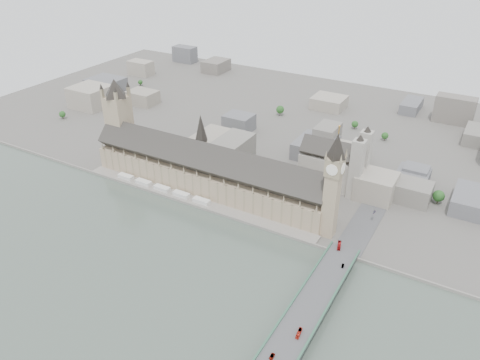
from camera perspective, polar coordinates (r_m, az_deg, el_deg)
The scene contains 19 objects.
ground at distance 482.93m, azimuth -5.21°, elevation -2.25°, with size 900.00×900.00×0.00m, color #595651.
river_thames at distance 388.38m, azimuth -19.51°, elevation -13.32°, with size 600.00×600.00×0.00m, color #4B594E.
embankment_wall at distance 471.93m, azimuth -6.25°, elevation -2.92°, with size 600.00×1.50×3.00m, color gray.
river_terrace at distance 477.27m, azimuth -5.73°, elevation -2.56°, with size 270.00×15.00×2.00m, color gray.
terrace_tents at distance 497.56m, azimuth -9.49°, elevation -0.99°, with size 118.00×7.00×4.00m.
palace_of_westminster at distance 485.48m, azimuth -4.02°, elevation 1.09°, with size 265.00×40.73×55.44m.
elizabeth_tower at distance 405.90m, azimuth 11.33°, elevation 0.14°, with size 17.00×17.00×107.50m.
victoria_tower at distance 547.85m, azimuth -14.56°, elevation 7.37°, with size 30.00×30.00×100.00m.
central_tower at distance 479.67m, azimuth -4.75°, elevation 5.38°, with size 13.00×13.00×48.00m.
westminster_bridge at distance 357.79m, azimuth 8.79°, elevation -14.87°, with size 25.00×325.00×10.25m, color #474749.
bridge_parapets at distance 324.68m, azimuth 5.73°, elevation -19.03°, with size 25.00×235.00×1.15m, color #37654E, non-canonical shape.
westminster_abbey at distance 501.87m, azimuth 11.47°, elevation 1.85°, with size 68.00×36.00×64.00m.
city_skyline_inland at distance 668.37m, azimuth 6.83°, elevation 8.81°, with size 720.00×360.00×38.00m, color gray, non-canonical shape.
park_trees at distance 527.13m, azimuth -2.45°, elevation 1.71°, with size 110.00×30.00×15.00m, color #1C4A1A, non-canonical shape.
red_bus_north at distance 405.51m, azimuth 12.01°, elevation -7.80°, with size 2.62×11.21×3.12m, color #A41214.
red_bus_south at distance 329.46m, azimuth 7.19°, elevation -18.03°, with size 2.21×9.43×2.63m, color red.
car_silver at distance 386.31m, azimuth 12.42°, elevation -10.17°, with size 1.71×4.91×1.62m, color gray.
car_grey at distance 316.06m, azimuth 3.91°, elevation -20.67°, with size 2.53×5.50×1.53m, color gray.
car_approach at distance 457.36m, azimuth 16.04°, elevation -3.78°, with size 1.98×4.88×1.42m, color gray.
Camera 1 is at (242.00, -332.15, 253.64)m, focal length 35.00 mm.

